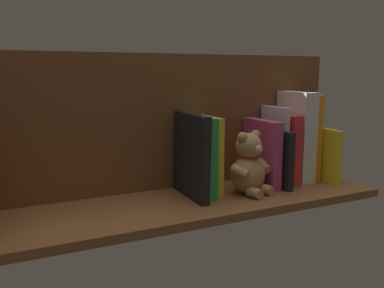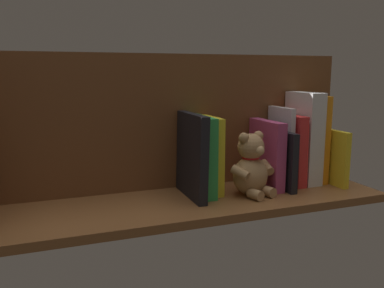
% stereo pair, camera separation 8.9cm
% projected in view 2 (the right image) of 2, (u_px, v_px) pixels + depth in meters
% --- Properties ---
extents(ground_plane, '(1.06, 0.30, 0.02)m').
position_uv_depth(ground_plane, '(192.00, 203.00, 1.08)').
color(ground_plane, brown).
extents(shelf_back_panel, '(1.06, 0.02, 0.39)m').
position_uv_depth(shelf_back_panel, '(177.00, 122.00, 1.16)').
color(shelf_back_panel, brown).
rests_on(shelf_back_panel, ground_plane).
extents(book_0, '(0.02, 0.19, 0.16)m').
position_uv_depth(book_0, '(326.00, 155.00, 1.23)').
color(book_0, yellow).
rests_on(book_0, ground_plane).
extents(book_1, '(0.02, 0.13, 0.26)m').
position_uv_depth(book_1, '(314.00, 138.00, 1.24)').
color(book_1, orange).
rests_on(book_1, ground_plane).
extents(dictionary_thick_white, '(0.05, 0.14, 0.28)m').
position_uv_depth(dictionary_thick_white, '(304.00, 138.00, 1.22)').
color(dictionary_thick_white, silver).
rests_on(dictionary_thick_white, ground_plane).
extents(book_2, '(0.03, 0.14, 0.21)m').
position_uv_depth(book_2, '(290.00, 149.00, 1.21)').
color(book_2, red).
rests_on(book_2, ground_plane).
extents(book_3, '(0.02, 0.13, 0.23)m').
position_uv_depth(book_3, '(280.00, 146.00, 1.21)').
color(book_3, silver).
rests_on(book_3, ground_plane).
extents(book_4, '(0.02, 0.18, 0.17)m').
position_uv_depth(book_4, '(278.00, 158.00, 1.18)').
color(book_4, black).
rests_on(book_4, ground_plane).
extents(book_5, '(0.03, 0.16, 0.20)m').
position_uv_depth(book_5, '(266.00, 154.00, 1.18)').
color(book_5, '#B23F72').
rests_on(book_5, ground_plane).
extents(teddy_bear, '(0.14, 0.13, 0.18)m').
position_uv_depth(teddy_bear, '(251.00, 167.00, 1.10)').
color(teddy_bear, tan).
rests_on(teddy_bear, ground_plane).
extents(book_6, '(0.02, 0.13, 0.21)m').
position_uv_depth(book_6, '(211.00, 154.00, 1.13)').
color(book_6, yellow).
rests_on(book_6, ground_plane).
extents(book_7, '(0.03, 0.16, 0.22)m').
position_uv_depth(book_7, '(202.00, 155.00, 1.11)').
color(book_7, green).
rests_on(book_7, ground_plane).
extents(book_8, '(0.03, 0.19, 0.23)m').
position_uv_depth(book_8, '(192.00, 156.00, 1.08)').
color(book_8, black).
rests_on(book_8, ground_plane).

